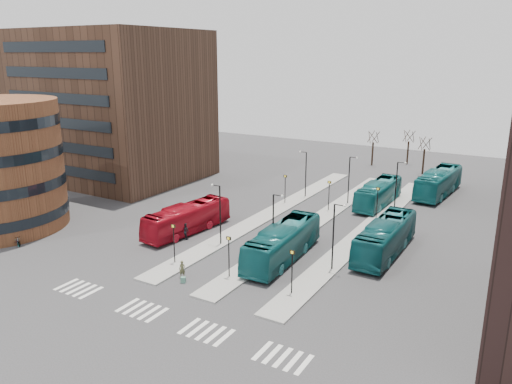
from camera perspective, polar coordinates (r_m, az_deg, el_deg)
The scene contains 21 objects.
ground at distance 36.59m, azimuth -16.15°, elevation -15.82°, with size 160.00×160.00×0.00m, color #2F2F32.
island_left at distance 60.71m, azimuth 1.92°, elevation -2.28°, with size 2.50×45.00×0.15m, color gray.
island_mid at distance 58.22m, azimuth 7.11°, elevation -3.19°, with size 2.50×45.00×0.15m, color gray.
island_right at distance 56.27m, azimuth 12.72°, elevation -4.13°, with size 2.50×45.00×0.15m, color gray.
suitcase at distance 43.13m, azimuth -8.32°, elevation -9.91°, with size 0.40×0.32×0.50m, color #1A4293.
red_bus at distance 54.11m, azimuth -7.86°, elevation -3.02°, with size 2.63×11.25×3.13m, color #A50C1C.
teal_bus_a at distance 46.72m, azimuth 3.08°, elevation -5.78°, with size 2.83×12.11×3.37m, color #125A5E.
teal_bus_b at distance 65.04m, azimuth 13.82°, elevation -0.13°, with size 2.65×11.33×3.15m, color #156669.
teal_bus_c at distance 49.51m, azimuth 14.58°, elevation -5.02°, with size 2.84×12.12×3.38m, color #12555A.
teal_bus_d at distance 72.06m, azimuth 20.14°, elevation 1.05°, with size 2.99×12.79×3.56m, color #166D70.
traveller at distance 43.87m, azimuth -8.43°, elevation -8.72°, with size 0.55×0.36×1.52m, color #4B4B2D.
commuter_a at distance 52.45m, azimuth -8.10°, elevation -4.43°, with size 0.86×0.67×1.76m, color black.
commuter_b at distance 43.78m, azimuth -0.31°, elevation -8.37°, with size 1.07×0.45×1.83m, color black.
commuter_c at distance 45.50m, azimuth 0.29°, elevation -7.60°, with size 1.01×0.58×1.56m, color black.
bicycle_mid at distance 55.83m, azimuth -25.67°, elevation -5.01°, with size 0.50×1.76×1.06m, color gray.
bicycle_far at distance 55.82m, azimuth -25.72°, elevation -5.15°, with size 0.54×1.54×0.81m, color gray.
crosswalk_stripes at distance 37.96m, azimuth -9.78°, elevation -14.16°, with size 22.35×2.40×0.01m.
office_block at distance 79.85m, azimuth -16.04°, elevation 9.47°, with size 25.00×20.12×22.00m.
sign_poles at distance 51.62m, azimuth 3.66°, elevation -2.84°, with size 12.45×22.12×3.65m.
lamp_posts at distance 55.19m, azimuth 7.00°, elevation -0.43°, with size 14.04×20.24×6.12m.
bare_trees at distance 87.48m, azimuth 16.24°, elevation 4.45°, with size 10.97×8.14×5.90m.
Camera 1 is at (23.64, -20.74, 18.70)m, focal length 35.00 mm.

